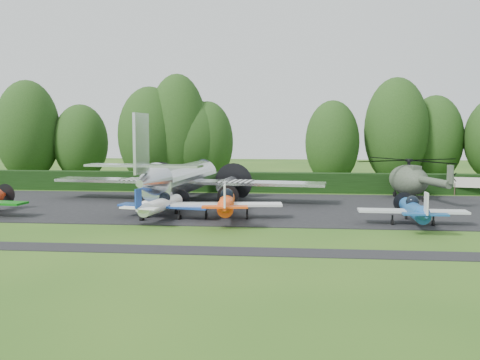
# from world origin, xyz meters

# --- Properties ---
(ground) EXTENTS (160.00, 160.00, 0.00)m
(ground) POSITION_xyz_m (0.00, 0.00, 0.00)
(ground) COLOR #234C15
(ground) RESTS_ON ground
(apron) EXTENTS (70.00, 18.00, 0.01)m
(apron) POSITION_xyz_m (0.00, 10.00, 0.00)
(apron) COLOR black
(apron) RESTS_ON ground
(taxiway_verge) EXTENTS (70.00, 2.00, 0.00)m
(taxiway_verge) POSITION_xyz_m (0.00, -6.00, 0.00)
(taxiway_verge) COLOR black
(taxiway_verge) RESTS_ON ground
(hedgerow) EXTENTS (90.00, 1.60, 2.00)m
(hedgerow) POSITION_xyz_m (0.00, 21.00, 0.00)
(hedgerow) COLOR black
(hedgerow) RESTS_ON ground
(transport_plane) EXTENTS (24.61, 18.87, 7.88)m
(transport_plane) POSITION_xyz_m (-1.94, 11.56, 2.20)
(transport_plane) COLOR silver
(transport_plane) RESTS_ON ground
(light_plane_white) EXTENTS (6.92, 7.27, 2.66)m
(light_plane_white) POSITION_xyz_m (-1.71, 3.28, 1.11)
(light_plane_white) COLOR white
(light_plane_white) RESTS_ON ground
(light_plane_orange) EXTENTS (7.94, 8.35, 3.05)m
(light_plane_orange) POSITION_xyz_m (2.96, 3.56, 1.27)
(light_plane_orange) COLOR #F3490E
(light_plane_orange) RESTS_ON ground
(light_plane_blue) EXTENTS (7.20, 7.57, 2.77)m
(light_plane_blue) POSITION_xyz_m (15.68, 2.40, 1.15)
(light_plane_blue) COLOR #164A89
(light_plane_blue) RESTS_ON ground
(helicopter) EXTENTS (11.43, 13.38, 3.68)m
(helicopter) POSITION_xyz_m (18.40, 17.30, 1.98)
(helicopter) COLOR #364232
(helicopter) RESTS_ON ground
(sign_board) EXTENTS (3.17, 0.12, 1.78)m
(sign_board) POSITION_xyz_m (24.89, 19.82, 1.21)
(sign_board) COLOR #3F3326
(sign_board) RESTS_ON ground
(tree_0) EXTENTS (7.41, 7.41, 12.50)m
(tree_0) POSITION_xyz_m (19.62, 30.83, 6.24)
(tree_0) COLOR black
(tree_0) RESTS_ON ground
(tree_1) EXTENTS (6.29, 6.29, 9.80)m
(tree_1) POSITION_xyz_m (12.15, 29.52, 4.89)
(tree_1) COLOR black
(tree_1) RESTS_ON ground
(tree_3) EXTENTS (6.20, 6.20, 9.78)m
(tree_3) POSITION_xyz_m (-2.67, 29.95, 4.88)
(tree_3) COLOR black
(tree_3) RESTS_ON ground
(tree_4) EXTENTS (6.74, 6.74, 10.51)m
(tree_4) POSITION_xyz_m (24.55, 32.77, 5.24)
(tree_4) COLOR black
(tree_4) RESTS_ON ground
(tree_6) EXTENTS (6.73, 6.73, 9.54)m
(tree_6) POSITION_xyz_m (-18.96, 31.06, 4.76)
(tree_6) COLOR black
(tree_6) RESTS_ON ground
(tree_7) EXTENTS (7.74, 7.74, 12.46)m
(tree_7) POSITION_xyz_m (-25.05, 29.47, 6.22)
(tree_7) COLOR black
(tree_7) RESTS_ON ground
(tree_9) EXTENTS (7.55, 7.55, 11.46)m
(tree_9) POSITION_xyz_m (-9.30, 28.32, 5.72)
(tree_9) COLOR black
(tree_9) RESTS_ON ground
(tree_10) EXTENTS (8.30, 8.30, 10.09)m
(tree_10) POSITION_xyz_m (-4.57, 30.08, 5.04)
(tree_10) COLOR black
(tree_10) RESTS_ON ground
(tree_11) EXTENTS (7.00, 7.00, 12.97)m
(tree_11) POSITION_xyz_m (-6.12, 28.98, 6.47)
(tree_11) COLOR black
(tree_11) RESTS_ON ground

